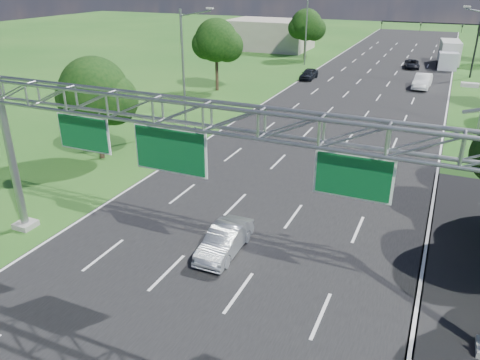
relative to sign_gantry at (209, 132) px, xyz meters
The scene contains 16 objects.
ground 19.28m from the sign_gantry, 91.05° to the left, with size 220.00×220.00×0.00m, color #1D5018.
road 19.28m from the sign_gantry, 91.05° to the left, with size 18.00×180.00×0.02m, color black.
road_flare 12.20m from the sign_gantry, 11.47° to the left, with size 3.00×30.00×0.02m, color black.
sign_gantry is the anchor object (origin of this frame).
traffic_signal 53.51m from the sign_gantry, 82.32° to the left, with size 12.21×0.24×7.00m.
streetlight_l_near 21.47m from the sign_gantry, 122.87° to the left, with size 2.97×0.22×10.16m.
streetlight_l_far 54.28m from the sign_gantry, 102.38° to the left, with size 2.97×0.22×10.16m.
tree_verge_la 17.56m from the sign_gantry, 144.84° to the left, with size 5.76×4.80×7.40m.
tree_verge_lb 36.85m from the sign_gantry, 116.19° to the left, with size 5.76×4.80×8.06m.
tree_verge_lc 59.56m from the sign_gantry, 102.86° to the left, with size 5.76×4.80×7.62m.
building_left 69.82m from the sign_gantry, 108.69° to the left, with size 14.00×10.00×5.00m, color gray.
silver_sedan 6.58m from the sign_gantry, 102.10° to the left, with size 1.45×4.17×1.37m, color #A8AEB4.
car_queue_b 57.17m from the sign_gantry, 86.95° to the left, with size 1.95×4.24×1.18m, color black.
car_queue_c 44.57m from the sign_gantry, 100.88° to the left, with size 1.61×4.01×1.37m, color black.
car_queue_d 44.60m from the sign_gantry, 83.00° to the left, with size 1.75×5.02×1.65m, color white.
box_truck 61.92m from the sign_gantry, 82.90° to the left, with size 3.28×9.29×3.43m.
Camera 1 is at (8.49, -3.39, 12.54)m, focal length 35.00 mm.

